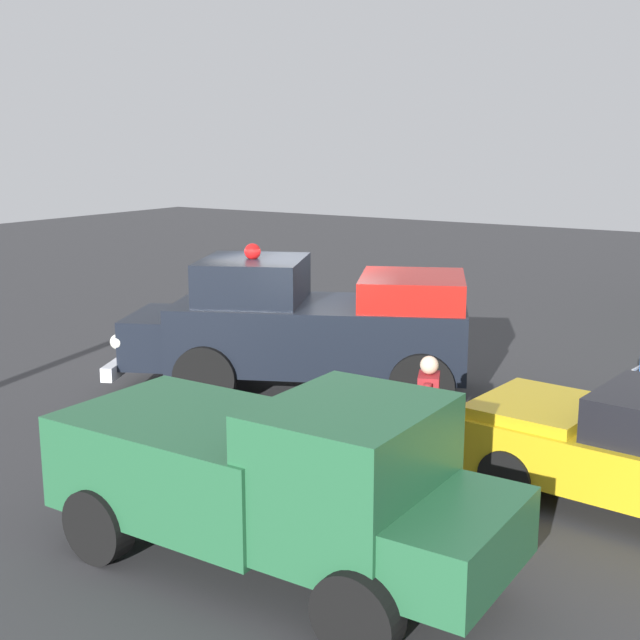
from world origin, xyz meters
TOP-DOWN VIEW (x-y plane):
  - ground_plane at (0.00, 0.00)m, footprint 60.00×60.00m
  - vintage_fire_truck at (0.40, -0.50)m, footprint 6.31×4.49m
  - parked_pickup at (3.50, -5.74)m, footprint 4.81×2.07m
  - spectator_standing at (3.85, -2.95)m, footprint 0.40×0.63m
  - traffic_cone at (-3.87, 0.26)m, footprint 0.40×0.40m

SIDE VIEW (x-z plane):
  - ground_plane at x=0.00m, z-range 0.00..0.00m
  - traffic_cone at x=-3.87m, z-range -0.01..0.63m
  - spectator_standing at x=3.85m, z-range 0.13..1.80m
  - parked_pickup at x=3.50m, z-range 0.04..1.94m
  - vintage_fire_truck at x=0.40m, z-range -0.10..2.49m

